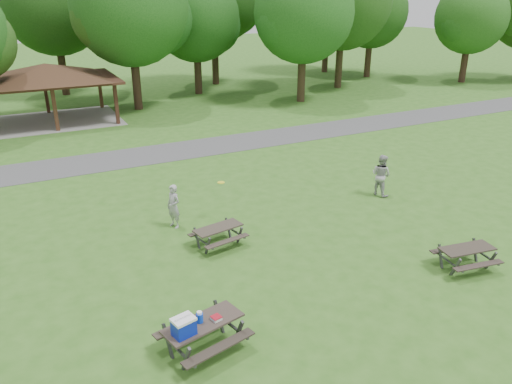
% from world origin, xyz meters
% --- Properties ---
extents(ground, '(160.00, 160.00, 0.00)m').
position_xyz_m(ground, '(0.00, 0.00, 0.00)').
color(ground, '#30621C').
rests_on(ground, ground).
extents(asphalt_path, '(120.00, 3.20, 0.02)m').
position_xyz_m(asphalt_path, '(0.00, 14.00, 0.01)').
color(asphalt_path, '#454447').
rests_on(asphalt_path, ground).
extents(pavilion, '(8.60, 7.01, 3.76)m').
position_xyz_m(pavilion, '(-4.00, 24.00, 3.06)').
color(pavilion, '#342113').
rests_on(pavilion, ground).
extents(tree_row_e, '(8.40, 8.00, 11.02)m').
position_xyz_m(tree_row_e, '(2.10, 25.03, 6.78)').
color(tree_row_e, black).
rests_on(tree_row_e, ground).
extents(tree_row_f, '(7.35, 7.00, 9.55)m').
position_xyz_m(tree_row_f, '(8.09, 28.53, 5.84)').
color(tree_row_f, black).
rests_on(tree_row_f, ground).
extents(tree_row_g, '(7.77, 7.40, 10.25)m').
position_xyz_m(tree_row_g, '(14.09, 22.03, 6.33)').
color(tree_row_g, '#2E2114').
rests_on(tree_row_g, ground).
extents(tree_row_h, '(8.61, 8.20, 11.37)m').
position_xyz_m(tree_row_h, '(20.10, 25.53, 7.03)').
color(tree_row_h, '#2E2214').
rests_on(tree_row_h, ground).
extents(tree_row_i, '(7.14, 6.80, 9.52)m').
position_xyz_m(tree_row_i, '(26.08, 29.03, 5.91)').
color(tree_row_i, '#322116').
rests_on(tree_row_i, ground).
extents(tree_row_j, '(6.72, 6.40, 8.96)m').
position_xyz_m(tree_row_j, '(32.08, 22.53, 5.56)').
color(tree_row_j, black).
rests_on(tree_row_j, ground).
extents(tree_deep_b, '(8.40, 8.00, 11.13)m').
position_xyz_m(tree_deep_b, '(-1.90, 33.03, 6.89)').
color(tree_deep_b, black).
rests_on(tree_deep_b, ground).
extents(tree_deep_d, '(8.40, 8.00, 11.27)m').
position_xyz_m(tree_deep_d, '(24.10, 33.53, 7.03)').
color(tree_deep_d, '#322216').
rests_on(tree_deep_d, ground).
extents(picnic_table_near, '(2.25, 1.96, 1.36)m').
position_xyz_m(picnic_table_near, '(-3.47, -1.77, 0.78)').
color(picnic_table_near, '#322824').
rests_on(picnic_table_near, ground).
extents(picnic_table_middle, '(1.88, 1.61, 0.72)m').
position_xyz_m(picnic_table_middle, '(-0.90, 3.08, 0.53)').
color(picnic_table_middle, '#312A23').
rests_on(picnic_table_middle, ground).
extents(picnic_table_far, '(1.91, 1.62, 0.75)m').
position_xyz_m(picnic_table_far, '(5.43, -1.79, 0.55)').
color(picnic_table_far, '#2B251F').
rests_on(picnic_table_far, ground).
extents(frisbee_in_flight, '(0.29, 0.29, 0.02)m').
position_xyz_m(frisbee_in_flight, '(0.03, 4.97, 1.51)').
color(frisbee_in_flight, yellow).
rests_on(frisbee_in_flight, ground).
extents(frisbee_thrower, '(0.59, 0.70, 1.64)m').
position_xyz_m(frisbee_thrower, '(-1.78, 5.17, 0.82)').
color(frisbee_thrower, '#9F9FA1').
rests_on(frisbee_thrower, ground).
extents(frisbee_catcher, '(0.88, 1.02, 1.78)m').
position_xyz_m(frisbee_catcher, '(7.01, 4.19, 0.89)').
color(frisbee_catcher, '#A9A9AC').
rests_on(frisbee_catcher, ground).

